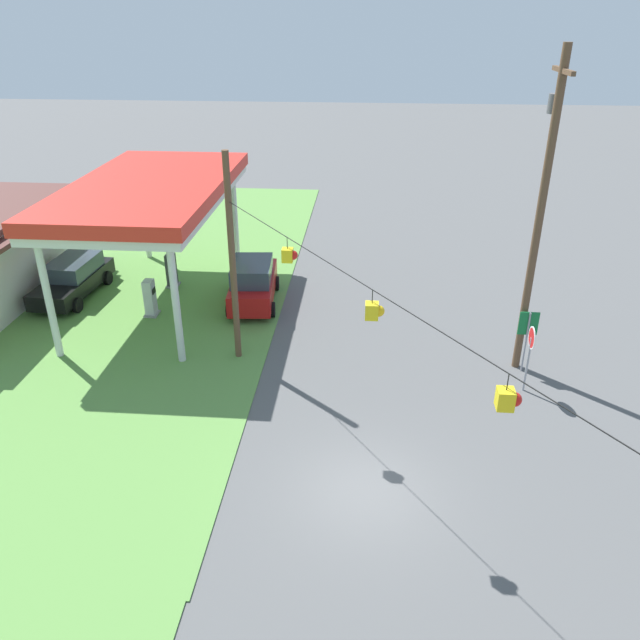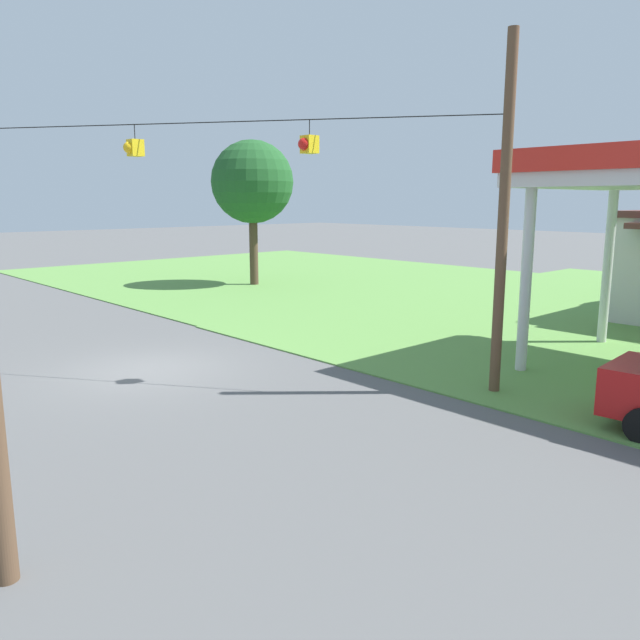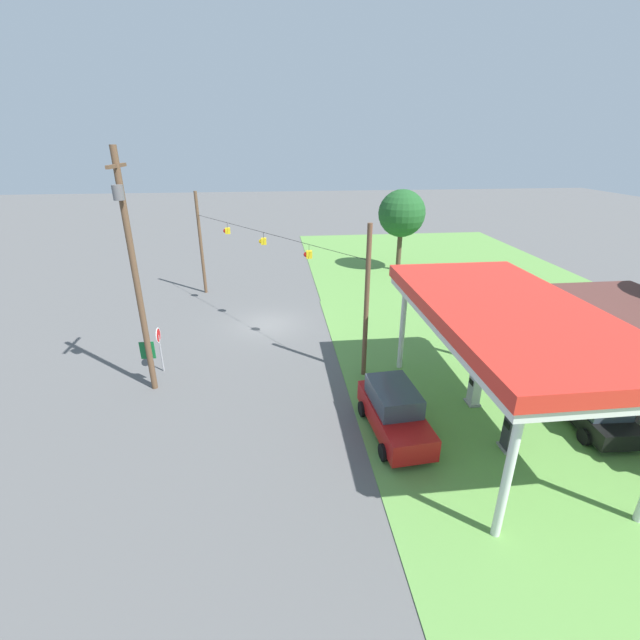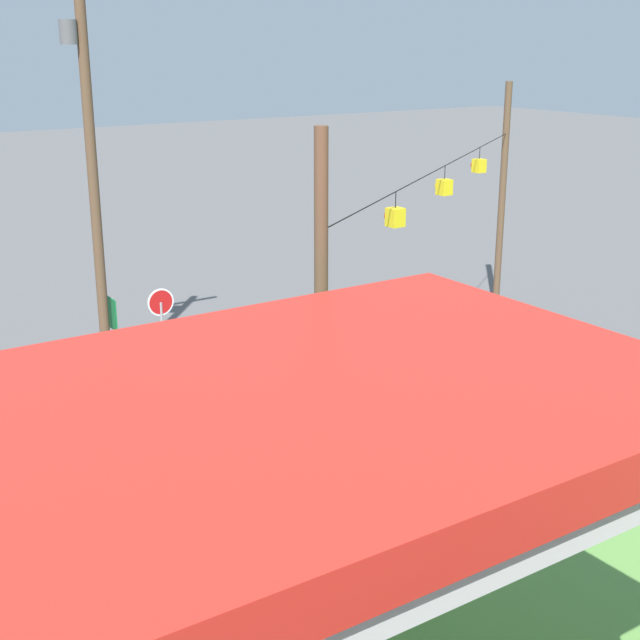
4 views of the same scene
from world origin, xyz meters
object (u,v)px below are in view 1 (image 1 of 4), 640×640
at_px(route_sign, 528,330).
at_px(gas_station_canopy, 150,193).
at_px(fuel_pump_far, 172,272).
at_px(stop_sign_roadside, 531,345).
at_px(utility_pole_main, 541,205).
at_px(car_at_pumps_rear, 73,278).
at_px(fuel_pump_near, 150,299).
at_px(car_at_pumps_front, 253,282).

bearing_deg(route_sign, gas_station_canopy, 71.86).
distance_m(fuel_pump_far, route_sign, 16.63).
bearing_deg(stop_sign_roadside, utility_pole_main, 177.89).
relative_size(gas_station_canopy, fuel_pump_far, 7.26).
bearing_deg(utility_pole_main, car_at_pumps_rear, 75.94).
height_order(fuel_pump_near, route_sign, route_sign).
relative_size(fuel_pump_near, route_sign, 0.69).
height_order(gas_station_canopy, utility_pole_main, utility_pole_main).
height_order(fuel_pump_near, fuel_pump_far, same).
xyz_separation_m(fuel_pump_far, stop_sign_roadside, (-7.97, -15.03, 1.02)).
height_order(stop_sign_roadside, route_sign, stop_sign_roadside).
bearing_deg(gas_station_canopy, car_at_pumps_front, -89.76).
distance_m(gas_station_canopy, route_sign, 16.39).
bearing_deg(fuel_pump_near, car_at_pumps_rear, 67.25).
relative_size(fuel_pump_far, car_at_pumps_rear, 0.32).
bearing_deg(fuel_pump_near, utility_pole_main, -101.47).
relative_size(fuel_pump_near, fuel_pump_far, 1.00).
bearing_deg(utility_pole_main, route_sign, -156.55).
distance_m(car_at_pumps_front, route_sign, 12.09).
bearing_deg(route_sign, fuel_pump_near, 77.41).
relative_size(gas_station_canopy, car_at_pumps_front, 2.50).
distance_m(fuel_pump_near, car_at_pumps_rear, 4.60).
xyz_separation_m(car_at_pumps_rear, stop_sign_roadside, (-6.56, -19.27, 0.91)).
xyz_separation_m(car_at_pumps_rear, route_sign, (-5.18, -19.48, 0.80)).
distance_m(stop_sign_roadside, route_sign, 1.40).
relative_size(car_at_pumps_front, car_at_pumps_rear, 0.94).
bearing_deg(stop_sign_roadside, fuel_pump_far, -117.93).
height_order(fuel_pump_near, car_at_pumps_rear, car_at_pumps_rear).
relative_size(fuel_pump_near, car_at_pumps_rear, 0.32).
xyz_separation_m(gas_station_canopy, fuel_pump_near, (-1.59, -0.00, -4.27)).
height_order(fuel_pump_far, route_sign, route_sign).
xyz_separation_m(car_at_pumps_rear, utility_pole_main, (-4.84, -19.34, 5.33)).
height_order(car_at_pumps_front, car_at_pumps_rear, car_at_pumps_front).
xyz_separation_m(gas_station_canopy, car_at_pumps_rear, (0.19, 4.24, -4.15)).
distance_m(car_at_pumps_rear, stop_sign_roadside, 20.38).
bearing_deg(car_at_pumps_front, utility_pole_main, -117.94).
xyz_separation_m(gas_station_canopy, utility_pole_main, (-4.66, -15.09, 1.17)).
distance_m(fuel_pump_far, car_at_pumps_front, 4.54).
relative_size(gas_station_canopy, fuel_pump_near, 7.26).
height_order(car_at_pumps_front, utility_pole_main, utility_pole_main).
bearing_deg(fuel_pump_far, stop_sign_roadside, -117.93).
relative_size(fuel_pump_far, utility_pole_main, 0.15).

